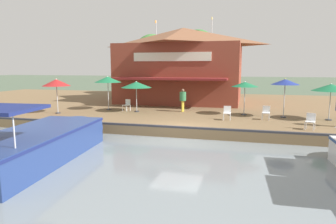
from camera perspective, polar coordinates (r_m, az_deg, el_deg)
ground_plane at (r=15.95m, az=1.85°, el=-5.25°), size 220.00×220.00×0.00m
quay_deck at (r=26.57m, az=7.13°, el=0.90°), size 22.00×56.00×0.60m
quay_edge_fender at (r=15.91m, az=1.94°, el=-2.89°), size 0.20×50.40×0.10m
waterfront_restaurant at (r=29.01m, az=2.91°, el=9.11°), size 11.32×11.24×7.74m
patio_umbrella_near_quay_edge at (r=21.59m, az=-6.06°, el=5.19°), size 2.19×2.19×2.22m
patio_umbrella_back_row at (r=22.10m, az=-20.49°, el=5.26°), size 1.90×1.90×2.43m
patio_umbrella_mid_patio_right at (r=22.91m, az=-11.40°, el=6.09°), size 1.99×1.99×2.55m
patio_umbrella_by_entrance at (r=20.46m, az=28.64°, el=4.11°), size 2.21×2.21×2.25m
patio_umbrella_mid_patio_left at (r=20.37m, az=21.43°, el=5.33°), size 1.76×1.76×2.49m
patio_umbrella_far_corner at (r=20.62m, az=14.45°, el=5.09°), size 1.78×1.78×2.27m
cafe_chair_beside_entrance at (r=19.31m, az=18.18°, el=0.00°), size 0.50×0.50×0.85m
cafe_chair_under_first_umbrella at (r=18.58m, az=11.20°, el=-0.05°), size 0.44×0.44×0.85m
cafe_chair_facing_river at (r=22.31m, az=-7.84°, el=1.45°), size 0.55×0.55×0.85m
cafe_chair_far_corner_seat at (r=17.08m, az=25.49°, el=-1.47°), size 0.56×0.56×0.85m
person_near_entrance at (r=21.59m, az=2.84°, el=2.77°), size 0.47×0.47×1.65m
motorboat_second_along at (r=13.74m, az=-22.33°, el=-4.95°), size 8.66×3.44×2.39m
tree_behind_restaurant at (r=35.31m, az=5.42°, el=11.89°), size 4.36×4.16×7.49m
tree_upstream_bank at (r=35.58m, az=-3.37°, el=11.11°), size 4.40×4.19×7.01m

